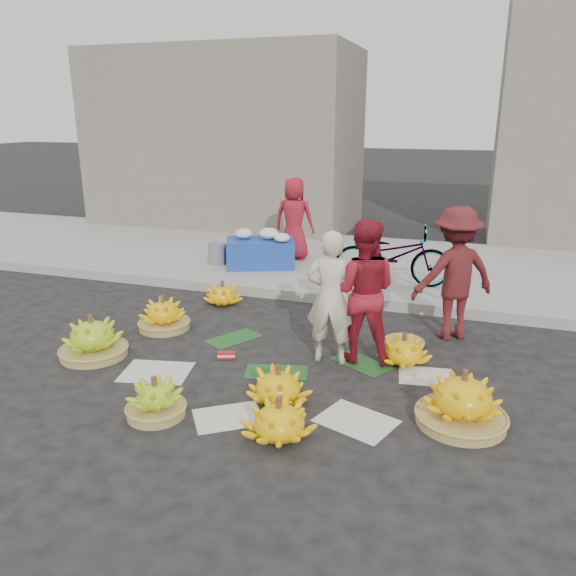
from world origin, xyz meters
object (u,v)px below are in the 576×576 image
(banana_bunch_0, at_px, (92,338))
(bicycle, at_px, (392,256))
(banana_bunch_4, at_px, (463,400))
(flower_table, at_px, (261,251))
(vendor_cream, at_px, (330,298))

(banana_bunch_0, bearing_deg, bicycle, 50.79)
(banana_bunch_0, bearing_deg, banana_bunch_4, -2.77)
(banana_bunch_0, bearing_deg, flower_table, 82.01)
(vendor_cream, bearing_deg, banana_bunch_4, 143.36)
(banana_bunch_4, bearing_deg, banana_bunch_0, 177.23)
(banana_bunch_4, relative_size, vendor_cream, 0.60)
(vendor_cream, distance_m, flower_table, 3.68)
(vendor_cream, height_order, bicycle, vendor_cream)
(vendor_cream, height_order, flower_table, vendor_cream)
(vendor_cream, bearing_deg, flower_table, -60.99)
(bicycle, bearing_deg, banana_bunch_0, 133.64)
(vendor_cream, relative_size, bicycle, 0.85)
(vendor_cream, bearing_deg, bicycle, -99.51)
(banana_bunch_0, height_order, banana_bunch_4, banana_bunch_4)
(banana_bunch_4, distance_m, vendor_cream, 1.76)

